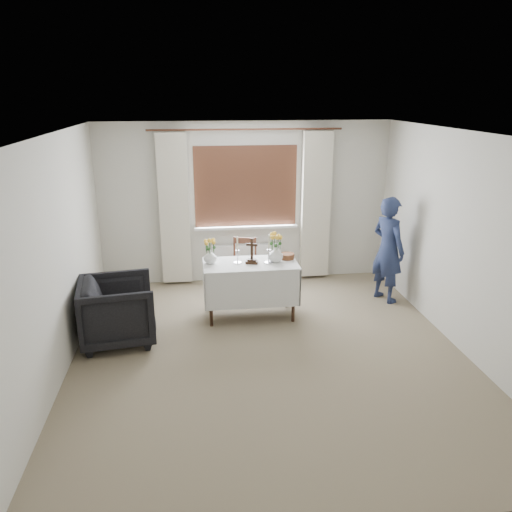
{
  "coord_description": "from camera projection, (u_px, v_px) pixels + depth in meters",
  "views": [
    {
      "loc": [
        -0.81,
        -5.1,
        2.9
      ],
      "look_at": [
        -0.05,
        0.86,
        0.92
      ],
      "focal_mm": 35.0,
      "sensor_mm": 36.0,
      "label": 1
    }
  ],
  "objects": [
    {
      "name": "ground",
      "position": [
        269.0,
        354.0,
        5.81
      ],
      "size": [
        5.0,
        5.0,
        0.0
      ],
      "primitive_type": "plane",
      "color": "gray",
      "rests_on": "ground"
    },
    {
      "name": "person",
      "position": [
        388.0,
        249.0,
        7.11
      ],
      "size": [
        0.57,
        0.66,
        1.53
      ],
      "primitive_type": "imported",
      "rotation": [
        0.0,
        0.0,
        2.0
      ],
      "color": "navy",
      "rests_on": "ground"
    },
    {
      "name": "candlestick_right",
      "position": [
        269.0,
        249.0,
        6.5
      ],
      "size": [
        0.14,
        0.14,
        0.39
      ],
      "primitive_type": null,
      "rotation": [
        0.0,
        0.0,
        -0.36
      ],
      "color": "silver",
      "rests_on": "altar_table"
    },
    {
      "name": "armchair",
      "position": [
        118.0,
        311.0,
        6.0
      ],
      "size": [
        0.98,
        0.96,
        0.79
      ],
      "primitive_type": "imported",
      "rotation": [
        0.0,
        0.0,
        1.7
      ],
      "color": "black",
      "rests_on": "ground"
    },
    {
      "name": "wicker_basket",
      "position": [
        287.0,
        256.0,
        6.72
      ],
      "size": [
        0.21,
        0.21,
        0.07
      ],
      "primitive_type": "cylinder",
      "rotation": [
        0.0,
        0.0,
        -0.07
      ],
      "color": "brown",
      "rests_on": "altar_table"
    },
    {
      "name": "wooden_cross",
      "position": [
        252.0,
        251.0,
        6.5
      ],
      "size": [
        0.18,
        0.15,
        0.34
      ],
      "primitive_type": null,
      "rotation": [
        0.0,
        0.0,
        -0.25
      ],
      "color": "black",
      "rests_on": "altar_table"
    },
    {
      "name": "altar_table",
      "position": [
        250.0,
        290.0,
        6.68
      ],
      "size": [
        1.24,
        0.64,
        0.76
      ],
      "primitive_type": "cube",
      "color": "silver",
      "rests_on": "ground"
    },
    {
      "name": "radiator",
      "position": [
        247.0,
        263.0,
        8.0
      ],
      "size": [
        1.1,
        0.1,
        0.6
      ],
      "primitive_type": "cube",
      "color": "silver",
      "rests_on": "ground"
    },
    {
      "name": "candlestick_left",
      "position": [
        237.0,
        250.0,
        6.5
      ],
      "size": [
        0.11,
        0.11,
        0.36
      ],
      "primitive_type": null,
      "rotation": [
        0.0,
        0.0,
        -0.09
      ],
      "color": "silver",
      "rests_on": "altar_table"
    },
    {
      "name": "flower_vase_left",
      "position": [
        210.0,
        257.0,
        6.52
      ],
      "size": [
        0.2,
        0.2,
        0.18
      ],
      "primitive_type": "imported",
      "rotation": [
        0.0,
        0.0,
        0.13
      ],
      "color": "white",
      "rests_on": "altar_table"
    },
    {
      "name": "flower_vase_right",
      "position": [
        276.0,
        254.0,
        6.58
      ],
      "size": [
        0.26,
        0.26,
        0.21
      ],
      "primitive_type": "imported",
      "rotation": [
        0.0,
        0.0,
        0.4
      ],
      "color": "white",
      "rests_on": "altar_table"
    },
    {
      "name": "wooden_chair",
      "position": [
        243.0,
        266.0,
        7.48
      ],
      "size": [
        0.47,
        0.47,
        0.82
      ],
      "primitive_type": null,
      "rotation": [
        0.0,
        0.0,
        -0.27
      ],
      "color": "#4F291B",
      "rests_on": "ground"
    }
  ]
}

